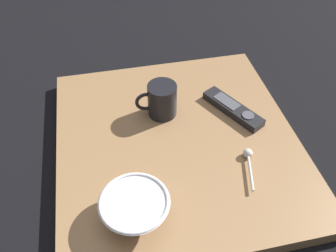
{
  "coord_description": "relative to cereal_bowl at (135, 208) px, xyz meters",
  "views": [
    {
      "loc": [
        -0.14,
        -0.56,
        0.68
      ],
      "look_at": [
        -0.02,
        0.03,
        0.06
      ],
      "focal_mm": 37.69,
      "sensor_mm": 36.0,
      "label": 1
    }
  ],
  "objects": [
    {
      "name": "tv_remote_near",
      "position": [
        0.29,
        0.25,
        -0.02
      ],
      "size": [
        0.12,
        0.18,
        0.02
      ],
      "color": "black",
      "rests_on": "table"
    },
    {
      "name": "ground_plane",
      "position": [
        0.13,
        0.19,
        -0.07
      ],
      "size": [
        6.0,
        6.0,
        0.0
      ],
      "primitive_type": "plane",
      "color": "black"
    },
    {
      "name": "teaspoon",
      "position": [
        0.27,
        0.09,
        -0.02
      ],
      "size": [
        0.04,
        0.11,
        0.02
      ],
      "color": "silver",
      "rests_on": "table"
    },
    {
      "name": "cereal_bowl",
      "position": [
        0.0,
        0.0,
        0.0
      ],
      "size": [
        0.14,
        0.14,
        0.06
      ],
      "color": "silver",
      "rests_on": "table"
    },
    {
      "name": "coffee_mug",
      "position": [
        0.11,
        0.29,
        0.01
      ],
      "size": [
        0.11,
        0.07,
        0.09
      ],
      "color": "black",
      "rests_on": "table"
    },
    {
      "name": "table",
      "position": [
        0.13,
        0.19,
        -0.05
      ],
      "size": [
        0.58,
        0.62,
        0.04
      ],
      "color": "#936D47",
      "rests_on": "ground"
    }
  ]
}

